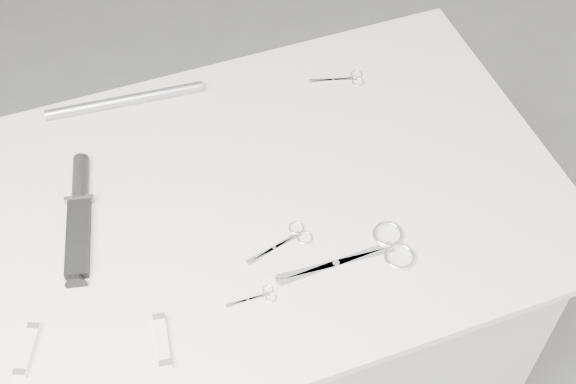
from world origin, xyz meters
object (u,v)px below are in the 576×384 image
object	(u,v)px
metal_rail	(125,100)
embroidery_scissors_a	(289,240)
embroidery_scissors_b	(346,79)
pocket_knife_a	(27,350)
large_shears	(373,252)
plinth	(276,326)
pocket_knife_b	(162,341)
tiny_scissors	(258,297)
sheathed_knife	(79,210)

from	to	relation	value
metal_rail	embroidery_scissors_a	bearing A→B (deg)	-65.81
embroidery_scissors_b	pocket_knife_a	distance (m)	0.77
large_shears	pocket_knife_a	size ratio (longest dim) A/B	2.66
large_shears	embroidery_scissors_b	distance (m)	0.41
embroidery_scissors_a	embroidery_scissors_b	world-z (taller)	same
large_shears	metal_rail	world-z (taller)	metal_rail
large_shears	embroidery_scissors_b	xyz separation A→B (m)	(0.12, 0.39, -0.00)
plinth	pocket_knife_b	xyz separation A→B (m)	(-0.25, -0.21, 0.48)
large_shears	embroidery_scissors_a	bearing A→B (deg)	149.94
embroidery_scissors_b	metal_rail	bearing A→B (deg)	-176.20
embroidery_scissors_b	pocket_knife_a	xyz separation A→B (m)	(-0.68, -0.37, 0.00)
tiny_scissors	sheathed_knife	size ratio (longest dim) A/B	0.31
embroidery_scissors_a	metal_rail	size ratio (longest dim) A/B	0.40
embroidery_scissors_a	metal_rail	xyz separation A→B (m)	(-0.18, 0.40, 0.01)
tiny_scissors	plinth	bearing A→B (deg)	65.65
embroidery_scissors_a	sheathed_knife	size ratio (longest dim) A/B	0.48
large_shears	metal_rail	size ratio (longest dim) A/B	0.77
large_shears	sheathed_knife	bearing A→B (deg)	150.98
plinth	embroidery_scissors_a	xyz separation A→B (m)	(-0.01, -0.10, 0.47)
plinth	embroidery_scissors_b	distance (m)	0.57
pocket_knife_b	large_shears	bearing A→B (deg)	-76.12
pocket_knife_a	metal_rail	xyz separation A→B (m)	(0.26, 0.46, 0.00)
embroidery_scissors_a	embroidery_scissors_b	xyz separation A→B (m)	(0.24, 0.32, -0.00)
embroidery_scissors_a	tiny_scissors	xyz separation A→B (m)	(-0.08, -0.09, -0.00)
embroidery_scissors_a	pocket_knife_a	distance (m)	0.44
plinth	pocket_knife_b	world-z (taller)	pocket_knife_b
large_shears	embroidery_scissors_a	distance (m)	0.14
embroidery_scissors_b	tiny_scissors	size ratio (longest dim) A/B	1.35
embroidery_scissors_a	tiny_scissors	distance (m)	0.12
tiny_scissors	pocket_knife_a	bearing A→B (deg)	176.87
sheathed_knife	plinth	bearing A→B (deg)	-90.31
pocket_knife_a	pocket_knife_b	world-z (taller)	pocket_knife_b
embroidery_scissors_b	pocket_knife_a	size ratio (longest dim) A/B	1.25
embroidery_scissors_a	pocket_knife_a	size ratio (longest dim) A/B	1.41
embroidery_scissors_b	embroidery_scissors_a	bearing A→B (deg)	-111.50
metal_rail	tiny_scissors	bearing A→B (deg)	-78.79
pocket_knife_b	metal_rail	bearing A→B (deg)	0.80
embroidery_scissors_a	embroidery_scissors_b	distance (m)	0.40
tiny_scissors	sheathed_knife	xyz separation A→B (m)	(-0.23, 0.26, 0.01)
large_shears	tiny_scissors	distance (m)	0.21
tiny_scissors	large_shears	bearing A→B (deg)	5.82
embroidery_scissors_b	metal_rail	xyz separation A→B (m)	(-0.42, 0.08, 0.01)
plinth	sheathed_knife	xyz separation A→B (m)	(-0.32, 0.08, 0.48)
embroidery_scissors_a	pocket_knife_b	bearing A→B (deg)	-170.27
large_shears	pocket_knife_a	world-z (taller)	pocket_knife_a
pocket_knife_b	metal_rail	xyz separation A→B (m)	(0.06, 0.51, 0.00)
large_shears	sheathed_knife	world-z (taller)	sheathed_knife
embroidery_scissors_a	metal_rail	world-z (taller)	metal_rail
sheathed_knife	metal_rail	world-z (taller)	sheathed_knife
pocket_knife_a	tiny_scissors	bearing A→B (deg)	-70.32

